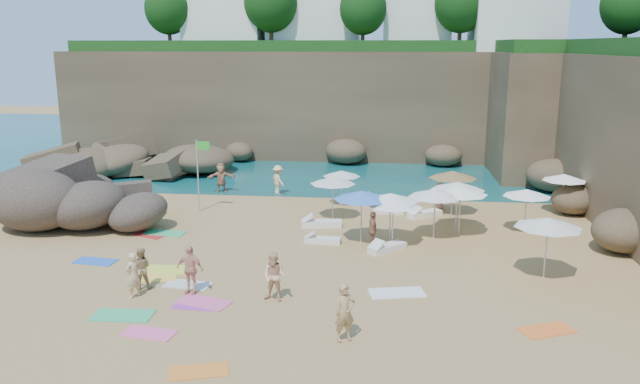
# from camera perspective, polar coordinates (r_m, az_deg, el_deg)

# --- Properties ---
(ground) EXTENTS (120.00, 120.00, 0.00)m
(ground) POSITION_cam_1_polar(r_m,az_deg,el_deg) (26.17, -5.09, -5.67)
(ground) COLOR tan
(ground) RESTS_ON ground
(seawater) EXTENTS (120.00, 120.00, 0.00)m
(seawater) POSITION_cam_1_polar(r_m,az_deg,el_deg) (55.14, 0.94, 4.47)
(seawater) COLOR #0C4751
(seawater) RESTS_ON ground
(cliff_back) EXTENTS (44.00, 8.00, 8.00)m
(cliff_back) POSITION_cam_1_polar(r_m,az_deg,el_deg) (49.55, 2.75, 8.11)
(cliff_back) COLOR brown
(cliff_back) RESTS_ON ground
(cliff_corner) EXTENTS (10.00, 12.00, 8.00)m
(cliff_corner) POSITION_cam_1_polar(r_m,az_deg,el_deg) (46.09, 21.45, 6.82)
(cliff_corner) COLOR brown
(cliff_corner) RESTS_ON ground
(rock_promontory) EXTENTS (12.00, 7.00, 2.00)m
(rock_promontory) POSITION_cam_1_polar(r_m,az_deg,el_deg) (44.12, -15.16, 1.76)
(rock_promontory) COLOR brown
(rock_promontory) RESTS_ON ground
(clifftop_buildings) EXTENTS (28.48, 9.48, 7.00)m
(clifftop_buildings) POSITION_cam_1_polar(r_m,az_deg,el_deg) (50.17, 4.05, 16.43)
(clifftop_buildings) COLOR white
(clifftop_buildings) RESTS_ON cliff_back
(clifftop_trees) EXTENTS (35.60, 23.82, 4.40)m
(clifftop_trees) POSITION_cam_1_polar(r_m,az_deg,el_deg) (43.86, 6.20, 16.86)
(clifftop_trees) COLOR #11380F
(clifftop_trees) RESTS_ON ground
(marina_masts) EXTENTS (3.10, 0.10, 6.00)m
(marina_masts) POSITION_cam_1_polar(r_m,az_deg,el_deg) (58.60, -15.47, 7.47)
(marina_masts) COLOR white
(marina_masts) RESTS_ON ground
(rock_outcrop) EXTENTS (8.35, 6.65, 3.09)m
(rock_outcrop) POSITION_cam_1_polar(r_m,az_deg,el_deg) (32.39, -20.78, -2.77)
(rock_outcrop) COLOR brown
(rock_outcrop) RESTS_ON ground
(flag_pole) EXTENTS (0.74, 0.11, 3.78)m
(flag_pole) POSITION_cam_1_polar(r_m,az_deg,el_deg) (32.66, -10.94, 2.35)
(flag_pole) COLOR silver
(flag_pole) RESTS_ON ground
(parasol_0) EXTENTS (2.26, 2.26, 2.14)m
(parasol_0) POSITION_cam_1_polar(r_m,az_deg,el_deg) (30.76, 1.19, 1.06)
(parasol_0) COLOR silver
(parasol_0) RESTS_ON ground
(parasol_1) EXTENTS (2.02, 2.02, 1.91)m
(parasol_1) POSITION_cam_1_polar(r_m,az_deg,el_deg) (33.47, 1.99, 1.70)
(parasol_1) COLOR silver
(parasol_1) RESTS_ON ground
(parasol_2) EXTENTS (2.50, 2.50, 2.36)m
(parasol_2) POSITION_cam_1_polar(r_m,az_deg,el_deg) (29.30, 12.47, 0.54)
(parasol_2) COLOR silver
(parasol_2) RESTS_ON ground
(parasol_3) EXTENTS (2.20, 2.20, 2.08)m
(parasol_3) POSITION_cam_1_polar(r_m,az_deg,el_deg) (34.05, 21.45, 1.25)
(parasol_3) COLOR silver
(parasol_3) RESTS_ON ground
(parasol_4) EXTENTS (2.17, 2.17, 2.06)m
(parasol_4) POSITION_cam_1_polar(r_m,az_deg,el_deg) (30.02, 18.39, -0.08)
(parasol_4) COLOR silver
(parasol_4) RESTS_ON ground
(parasol_5) EXTENTS (2.38, 2.38, 2.25)m
(parasol_5) POSITION_cam_1_polar(r_m,az_deg,el_deg) (27.08, 6.47, -0.50)
(parasol_5) COLOR silver
(parasol_5) RESTS_ON ground
(parasol_6) EXTENTS (2.42, 2.42, 2.29)m
(parasol_6) POSITION_cam_1_polar(r_m,az_deg,el_deg) (32.16, 12.07, 1.57)
(parasol_6) COLOR silver
(parasol_6) RESTS_ON ground
(parasol_7) EXTENTS (2.26, 2.26, 2.14)m
(parasol_7) POSITION_cam_1_polar(r_m,az_deg,el_deg) (26.75, 6.72, -0.91)
(parasol_7) COLOR silver
(parasol_7) RESTS_ON ground
(parasol_8) EXTENTS (2.40, 2.40, 2.27)m
(parasol_8) POSITION_cam_1_polar(r_m,az_deg,el_deg) (28.08, 10.50, -0.09)
(parasol_8) COLOR silver
(parasol_8) RESTS_ON ground
(parasol_9) EXTENTS (2.42, 2.42, 2.29)m
(parasol_9) POSITION_cam_1_polar(r_m,az_deg,el_deg) (28.77, 12.75, 0.15)
(parasol_9) COLOR silver
(parasol_9) RESTS_ON ground
(parasol_10) EXTENTS (2.47, 2.47, 2.34)m
(parasol_10) POSITION_cam_1_polar(r_m,az_deg,el_deg) (27.05, 3.82, -0.28)
(parasol_10) COLOR silver
(parasol_10) RESTS_ON ground
(parasol_11) EXTENTS (2.46, 2.46, 2.33)m
(parasol_11) POSITION_cam_1_polar(r_m,az_deg,el_deg) (24.34, 20.14, -2.65)
(parasol_11) COLOR silver
(parasol_11) RESTS_ON ground
(lounger_0) EXTENTS (1.99, 0.89, 0.30)m
(lounger_0) POSITION_cam_1_polar(r_m,az_deg,el_deg) (29.85, 0.15, -2.90)
(lounger_0) COLOR white
(lounger_0) RESTS_ON ground
(lounger_1) EXTENTS (2.10, 0.99, 0.31)m
(lounger_1) POSITION_cam_1_polar(r_m,az_deg,el_deg) (33.99, 5.15, -0.93)
(lounger_1) COLOR silver
(lounger_1) RESTS_ON ground
(lounger_2) EXTENTS (1.81, 1.50, 0.28)m
(lounger_2) POSITION_cam_1_polar(r_m,az_deg,el_deg) (32.04, 9.57, -1.98)
(lounger_2) COLOR white
(lounger_2) RESTS_ON ground
(lounger_3) EXTENTS (1.61, 0.65, 0.25)m
(lounger_3) POSITION_cam_1_polar(r_m,az_deg,el_deg) (27.47, 0.26, -4.42)
(lounger_3) COLOR silver
(lounger_3) RESTS_ON ground
(lounger_4) EXTENTS (1.59, 0.54, 0.25)m
(lounger_4) POSITION_cam_1_polar(r_m,az_deg,el_deg) (32.39, 6.28, -1.73)
(lounger_4) COLOR silver
(lounger_4) RESTS_ON ground
(lounger_5) EXTENTS (1.68, 1.63, 0.27)m
(lounger_5) POSITION_cam_1_polar(r_m,az_deg,el_deg) (26.58, 6.17, -5.08)
(lounger_5) COLOR silver
(lounger_5) RESTS_ON ground
(towel_1) EXTENTS (1.71, 1.04, 0.03)m
(towel_1) POSITION_cam_1_polar(r_m,az_deg,el_deg) (19.95, -15.37, -12.34)
(towel_1) COLOR #F25E92
(towel_1) RESTS_ON ground
(towel_2) EXTENTS (1.73, 1.21, 0.03)m
(towel_2) POSITION_cam_1_polar(r_m,az_deg,el_deg) (17.57, -11.02, -15.79)
(towel_2) COLOR orange
(towel_2) RESTS_ON ground
(towel_3) EXTENTS (1.97, 1.05, 0.03)m
(towel_3) POSITION_cam_1_polar(r_m,az_deg,el_deg) (21.38, -17.59, -10.69)
(towel_3) COLOR #33B46F
(towel_3) RESTS_ON ground
(towel_4) EXTENTS (1.89, 1.21, 0.03)m
(towel_4) POSITION_cam_1_polar(r_m,az_deg,el_deg) (24.29, -15.02, -7.58)
(towel_4) COLOR yellow
(towel_4) RESTS_ON ground
(towel_5) EXTENTS (1.76, 1.03, 0.03)m
(towel_5) POSITION_cam_1_polar(r_m,az_deg,el_deg) (23.34, -11.99, -8.28)
(towel_5) COLOR silver
(towel_5) RESTS_ON ground
(towel_6) EXTENTS (1.49, 0.79, 0.03)m
(towel_6) POSITION_cam_1_polar(r_m,az_deg,el_deg) (21.54, -11.29, -10.14)
(towel_6) COLOR #B137B5
(towel_6) RESTS_ON ground
(towel_7) EXTENTS (1.65, 1.27, 0.03)m
(towel_7) POSITION_cam_1_polar(r_m,az_deg,el_deg) (29.59, -15.31, -3.82)
(towel_7) COLOR red
(towel_7) RESTS_ON ground
(towel_8) EXTENTS (1.75, 1.02, 0.03)m
(towel_8) POSITION_cam_1_polar(r_m,az_deg,el_deg) (26.74, -19.86, -5.98)
(towel_8) COLOR blue
(towel_8) RESTS_ON ground
(towel_9) EXTENTS (2.01, 1.42, 0.03)m
(towel_9) POSITION_cam_1_polar(r_m,az_deg,el_deg) (21.73, -10.60, -9.88)
(towel_9) COLOR #E6598E
(towel_9) RESTS_ON ground
(towel_10) EXTENTS (1.85, 1.43, 0.03)m
(towel_10) POSITION_cam_1_polar(r_m,az_deg,el_deg) (20.64, 20.00, -11.79)
(towel_10) COLOR orange
(towel_10) RESTS_ON ground
(towel_11) EXTENTS (1.97, 1.14, 0.03)m
(towel_11) POSITION_cam_1_polar(r_m,az_deg,el_deg) (29.71, -14.00, -3.66)
(towel_11) COLOR #34B96A
(towel_11) RESTS_ON ground
(towel_12) EXTENTS (1.97, 1.06, 0.03)m
(towel_12) POSITION_cam_1_polar(r_m,az_deg,el_deg) (25.01, -13.98, -6.90)
(towel_12) COLOR yellow
(towel_12) RESTS_ON ground
(towel_13) EXTENTS (2.08, 1.35, 0.03)m
(towel_13) POSITION_cam_1_polar(r_m,az_deg,el_deg) (22.29, 7.05, -9.13)
(towel_13) COLOR white
(towel_13) RESTS_ON ground
(person_stand_1) EXTENTS (0.87, 0.76, 1.52)m
(person_stand_1) POSITION_cam_1_polar(r_m,az_deg,el_deg) (23.16, -16.06, -6.73)
(person_stand_1) COLOR tan
(person_stand_1) RESTS_ON ground
(person_stand_2) EXTENTS (1.05, 1.14, 1.71)m
(person_stand_2) POSITION_cam_1_polar(r_m,az_deg,el_deg) (36.18, -3.85, 1.11)
(person_stand_2) COLOR #F4BF8A
(person_stand_2) RESTS_ON ground
(person_stand_3) EXTENTS (0.47, 0.98, 1.63)m
(person_stand_3) POSITION_cam_1_polar(r_m,az_deg,el_deg) (26.61, 4.84, -3.50)
(person_stand_3) COLOR #99634C
(person_stand_3) RESTS_ON ground
(person_stand_4) EXTENTS (0.81, 0.75, 1.47)m
(person_stand_4) POSITION_cam_1_polar(r_m,az_deg,el_deg) (33.34, 10.81, -0.37)
(person_stand_4) COLOR tan
(person_stand_4) RESTS_ON ground
(person_stand_5) EXTENTS (1.70, 0.97, 1.76)m
(person_stand_5) POSITION_cam_1_polar(r_m,az_deg,el_deg) (37.07, -9.03, 1.31)
(person_stand_5) COLOR tan
(person_stand_5) RESTS_ON ground
(person_stand_6) EXTENTS (0.59, 0.69, 1.60)m
(person_stand_6) POSITION_cam_1_polar(r_m,az_deg,el_deg) (22.48, -16.74, -7.28)
(person_stand_6) COLOR #E5B882
(person_stand_6) RESTS_ON ground
(person_lie_1) EXTENTS (1.32, 1.88, 0.42)m
(person_lie_1) POSITION_cam_1_polar(r_m,az_deg,el_deg) (22.53, -11.74, -8.55)
(person_lie_1) COLOR #E8A283
(person_lie_1) RESTS_ON ground
(person_lie_4) EXTENTS (1.36, 1.82, 0.41)m
(person_lie_4) POSITION_cam_1_polar(r_m,az_deg,el_deg) (18.78, 2.25, -12.88)
(person_lie_4) COLOR tan
(person_lie_4) RESTS_ON ground
(person_lie_5) EXTENTS (1.18, 1.83, 0.64)m
(person_lie_5) POSITION_cam_1_polar(r_m,az_deg,el_deg) (21.44, -4.17, -9.12)
(person_lie_5) COLOR #EEB787
(person_lie_5) RESTS_ON ground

